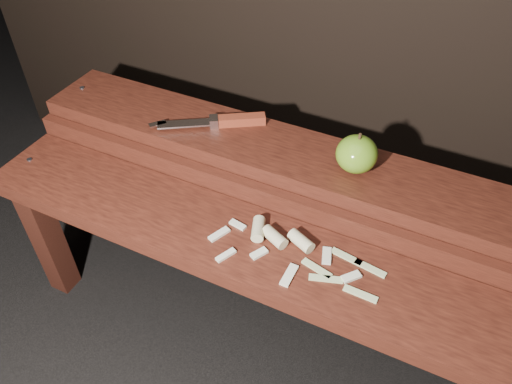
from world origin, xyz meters
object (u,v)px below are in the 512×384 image
at_px(bench_front_tier, 231,259).
at_px(knife, 227,121).
at_px(bench_rear_tier, 276,176).
at_px(apple, 357,154).

relative_size(bench_front_tier, knife, 4.93).
xyz_separation_m(bench_front_tier, bench_rear_tier, (0.00, 0.23, 0.06)).
height_order(bench_front_tier, apple, apple).
bearing_deg(apple, bench_rear_tier, -178.63).
distance_m(bench_rear_tier, knife, 0.17).
distance_m(bench_front_tier, bench_rear_tier, 0.23).
xyz_separation_m(bench_front_tier, knife, (-0.14, 0.25, 0.16)).
bearing_deg(knife, bench_front_tier, -60.89).
relative_size(bench_front_tier, bench_rear_tier, 1.00).
relative_size(bench_rear_tier, apple, 13.11).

